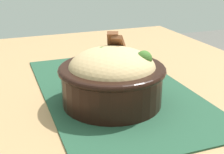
% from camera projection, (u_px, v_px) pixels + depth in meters
% --- Properties ---
extents(table, '(1.06, 0.79, 0.71)m').
position_uv_depth(table, '(115.00, 122.00, 0.66)').
color(table, '#99754C').
rests_on(table, ground_plane).
extents(placemat, '(0.48, 0.29, 0.00)m').
position_uv_depth(placemat, '(116.00, 90.00, 0.64)').
color(placemat, '#1E422D').
rests_on(placemat, table).
extents(bowl, '(0.19, 0.19, 0.12)m').
position_uv_depth(bowl, '(112.00, 76.00, 0.56)').
color(bowl, black).
rests_on(bowl, placemat).
extents(fork, '(0.03, 0.14, 0.00)m').
position_uv_depth(fork, '(96.00, 76.00, 0.70)').
color(fork, silver).
rests_on(fork, placemat).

